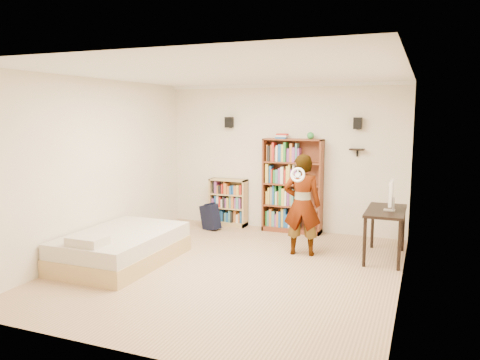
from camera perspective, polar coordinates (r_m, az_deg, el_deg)
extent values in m
cube|color=tan|center=(6.70, -1.08, -10.76)|extent=(4.50, 5.00, 0.01)
cube|color=white|center=(8.74, 5.29, 2.72)|extent=(4.50, 0.02, 2.70)
cube|color=white|center=(4.23, -14.41, -3.31)|extent=(4.50, 0.02, 2.70)
cube|color=white|center=(7.55, -17.04, 1.54)|extent=(0.02, 5.00, 2.70)
cube|color=white|center=(5.90, 19.45, -0.33)|extent=(0.02, 5.00, 2.70)
cube|color=white|center=(6.36, -1.14, 12.91)|extent=(4.50, 5.00, 0.02)
cube|color=white|center=(8.68, 5.35, 11.40)|extent=(4.50, 0.06, 0.06)
cube|color=white|center=(4.21, -14.82, 14.68)|extent=(4.50, 0.06, 0.06)
cube|color=white|center=(7.51, -17.29, 11.59)|extent=(0.06, 5.00, 0.06)
cube|color=white|center=(5.87, 19.78, 12.55)|extent=(0.06, 5.00, 0.06)
cube|color=black|center=(8.96, -1.34, 7.05)|extent=(0.14, 0.12, 0.20)
cube|color=black|center=(8.32, 14.16, 6.72)|extent=(0.14, 0.12, 0.20)
cube|color=black|center=(8.35, 14.06, 3.63)|extent=(0.25, 0.16, 0.02)
imported|color=black|center=(7.23, 7.58, -3.00)|extent=(0.62, 0.46, 1.57)
torus|color=white|center=(6.87, 7.05, 0.63)|extent=(0.22, 0.08, 0.22)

